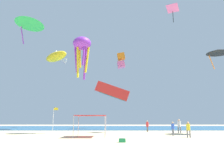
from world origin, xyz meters
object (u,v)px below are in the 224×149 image
at_px(person_leftmost, 146,125).
at_px(kite_octopus_purple, 81,45).
at_px(person_rightmost, 172,127).
at_px(kite_box_orange, 120,61).
at_px(banner_flag, 53,118).
at_px(kite_parafoil_white, 63,60).
at_px(kite_parafoil_red, 111,91).
at_px(person_near_tent, 178,125).
at_px(canopy_tent, 90,116).
at_px(person_central, 187,128).
at_px(kite_inflatable_yellow, 55,56).
at_px(kite_delta_black, 217,51).
at_px(cooler_box, 121,140).
at_px(kite_delta_green, 29,22).
at_px(kite_diamond_pink, 172,9).

bearing_deg(person_leftmost, kite_octopus_purple, -54.98).
bearing_deg(person_rightmost, kite_box_orange, -170.27).
bearing_deg(kite_octopus_purple, person_rightmost, 41.02).
bearing_deg(person_leftmost, banner_flag, -54.67).
bearing_deg(kite_box_orange, kite_parafoil_white, 78.15).
distance_m(banner_flag, kite_box_orange, 24.07).
bearing_deg(person_leftmost, kite_parafoil_red, -125.68).
distance_m(person_near_tent, kite_box_orange, 23.00).
bearing_deg(canopy_tent, kite_octopus_purple, 108.55).
xyz_separation_m(person_near_tent, kite_parafoil_red, (-9.13, 10.45, 5.99)).
bearing_deg(canopy_tent, kite_parafoil_red, 82.07).
bearing_deg(canopy_tent, kite_parafoil_white, 109.87).
distance_m(person_near_tent, kite_parafoil_red, 15.11).
height_order(person_leftmost, person_central, person_leftmost).
relative_size(kite_parafoil_red, kite_parafoil_white, 1.92).
distance_m(banner_flag, kite_parafoil_white, 25.14).
bearing_deg(kite_parafoil_white, person_central, 5.58).
bearing_deg(kite_inflatable_yellow, person_near_tent, -168.56).
distance_m(kite_box_orange, kite_parafoil_white, 14.07).
bearing_deg(person_rightmost, kite_delta_black, 108.73).
distance_m(cooler_box, kite_delta_black, 20.90).
xyz_separation_m(person_near_tent, kite_box_orange, (-7.09, 16.93, 13.85)).
bearing_deg(kite_parafoil_red, kite_inflatable_yellow, 179.39).
distance_m(person_central, kite_delta_green, 26.81).
relative_size(person_rightmost, kite_delta_black, 0.37).
xyz_separation_m(canopy_tent, kite_diamond_pink, (12.54, 9.29, 17.94)).
xyz_separation_m(kite_octopus_purple, kite_inflatable_yellow, (-7.05, 11.87, 1.89)).
bearing_deg(canopy_tent, kite_box_orange, 79.33).
relative_size(banner_flag, kite_diamond_pink, 1.17).
bearing_deg(person_central, cooler_box, 77.76).
bearing_deg(kite_delta_green, person_rightmost, 19.54).
relative_size(cooler_box, kite_delta_green, 0.09).
height_order(person_leftmost, kite_parafoil_red, kite_parafoil_red).
distance_m(person_near_tent, kite_octopus_purple, 17.81).
xyz_separation_m(kite_octopus_purple, kite_diamond_pink, (14.70, 2.83, 7.52)).
height_order(person_near_tent, kite_delta_green, kite_delta_green).
relative_size(person_rightmost, kite_inflatable_yellow, 0.25).
xyz_separation_m(kite_diamond_pink, kite_parafoil_white, (-21.93, 16.70, -4.20)).
bearing_deg(canopy_tent, kite_delta_black, 16.61).
distance_m(kite_diamond_pink, kite_parafoil_white, 27.89).
bearing_deg(cooler_box, kite_octopus_purple, 113.93).
height_order(person_rightmost, kite_delta_black, kite_delta_black).
bearing_deg(person_leftmost, kite_delta_green, -63.38).
height_order(person_rightmost, kite_octopus_purple, kite_octopus_purple).
bearing_deg(person_rightmost, kite_delta_green, -107.35).
bearing_deg(person_central, kite_parafoil_red, -20.74).
height_order(canopy_tent, person_central, canopy_tent).
distance_m(person_central, person_rightmost, 3.04).
height_order(canopy_tent, banner_flag, banner_flag).
relative_size(person_near_tent, kite_parafoil_red, 0.28).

